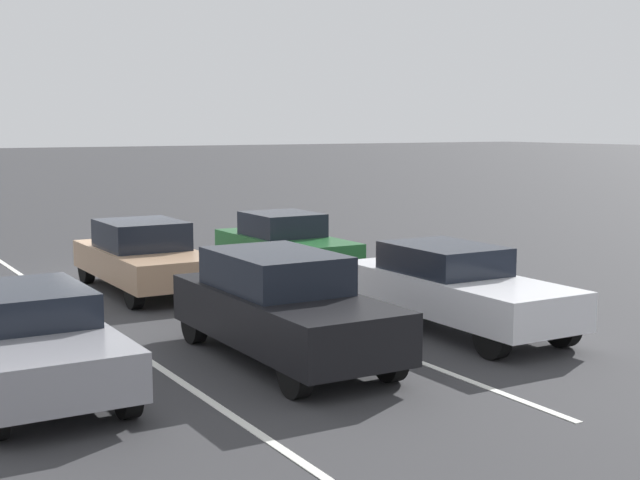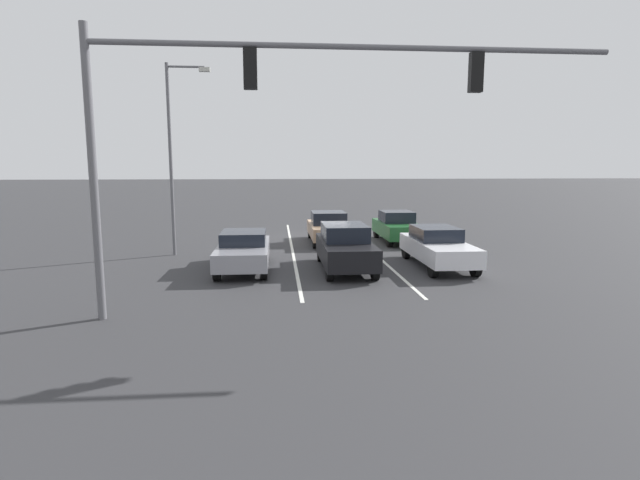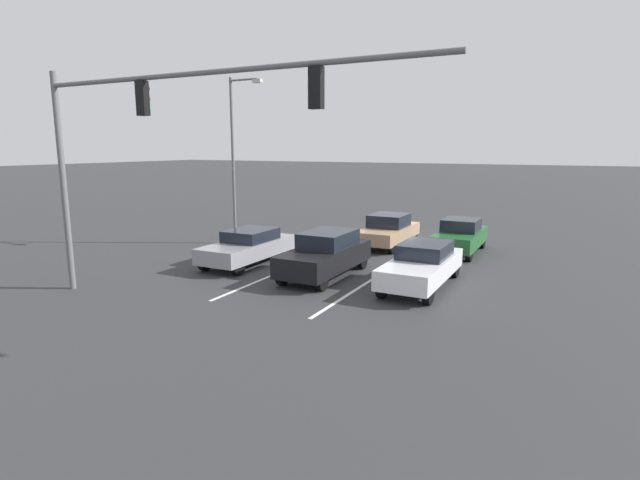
% 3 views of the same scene
% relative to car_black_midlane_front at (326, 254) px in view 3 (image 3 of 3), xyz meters
% --- Properties ---
extents(ground_plane, '(240.00, 240.00, 0.00)m').
position_rel_car_black_midlane_front_xyz_m(ground_plane, '(0.03, -8.06, -0.84)').
color(ground_plane, '#333335').
extents(lane_stripe_left_divider, '(0.12, 18.47, 0.01)m').
position_rel_car_black_midlane_front_xyz_m(lane_stripe_left_divider, '(-1.72, -4.83, -0.83)').
color(lane_stripe_left_divider, silver).
rests_on(lane_stripe_left_divider, ground_plane).
extents(lane_stripe_center_divider, '(0.12, 18.47, 0.01)m').
position_rel_car_black_midlane_front_xyz_m(lane_stripe_center_divider, '(1.79, -4.83, -0.83)').
color(lane_stripe_center_divider, silver).
rests_on(lane_stripe_center_divider, ground_plane).
extents(car_black_midlane_front, '(1.77, 4.59, 1.64)m').
position_rel_car_black_midlane_front_xyz_m(car_black_midlane_front, '(0.00, 0.00, 0.00)').
color(car_black_midlane_front, black).
rests_on(car_black_midlane_front, ground_plane).
extents(car_gray_rightlane_front, '(1.81, 4.59, 1.39)m').
position_rel_car_black_midlane_front_xyz_m(car_gray_rightlane_front, '(3.69, -0.33, -0.11)').
color(car_gray_rightlane_front, gray).
rests_on(car_gray_rightlane_front, ground_plane).
extents(car_white_leftlane_front, '(1.74, 4.78, 1.47)m').
position_rel_car_black_midlane_front_xyz_m(car_white_leftlane_front, '(-3.54, -0.28, -0.07)').
color(car_white_leftlane_front, silver).
rests_on(car_white_leftlane_front, ground_plane).
extents(car_darkgreen_leftlane_second, '(1.72, 4.25, 1.52)m').
position_rel_car_black_midlane_front_xyz_m(car_darkgreen_leftlane_second, '(-3.50, -6.45, -0.07)').
color(car_darkgreen_leftlane_second, '#1E5928').
rests_on(car_darkgreen_leftlane_second, ground_plane).
extents(car_tan_midlane_second, '(1.85, 4.47, 1.52)m').
position_rel_car_black_midlane_front_xyz_m(car_tan_midlane_second, '(-0.07, -6.49, -0.07)').
color(car_tan_midlane_second, tan).
rests_on(car_tan_midlane_second, ground_plane).
extents(traffic_signal_gantry, '(12.73, 0.37, 7.01)m').
position_rel_car_black_midlane_front_xyz_m(traffic_signal_gantry, '(2.93, 5.39, 4.39)').
color(traffic_signal_gantry, slate).
rests_on(traffic_signal_gantry, ground_plane).
extents(street_lamp_right_shoulder, '(1.80, 0.24, 7.89)m').
position_rel_car_black_midlane_front_xyz_m(street_lamp_right_shoulder, '(6.64, -3.63, 3.70)').
color(street_lamp_right_shoulder, slate).
rests_on(street_lamp_right_shoulder, ground_plane).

